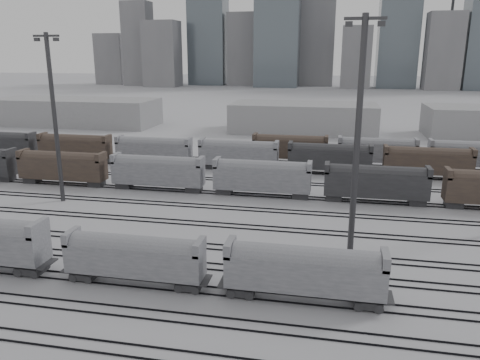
# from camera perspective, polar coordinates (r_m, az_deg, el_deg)

# --- Properties ---
(ground) EXTENTS (900.00, 900.00, 0.00)m
(ground) POSITION_cam_1_polar(r_m,az_deg,el_deg) (46.66, -13.65, -12.69)
(ground) COLOR silver
(ground) RESTS_ON ground
(tracks) EXTENTS (220.00, 71.50, 0.16)m
(tracks) POSITION_cam_1_polar(r_m,az_deg,el_deg) (61.46, -6.84, -5.30)
(tracks) COLOR black
(tracks) RESTS_ON ground
(hopper_car_b) EXTENTS (13.50, 2.68, 4.83)m
(hopper_car_b) POSITION_cam_1_polar(r_m,az_deg,el_deg) (45.97, -12.74, -8.94)
(hopper_car_b) COLOR #252528
(hopper_car_b) RESTS_ON ground
(hopper_car_c) EXTENTS (14.15, 2.81, 5.06)m
(hopper_car_c) POSITION_cam_1_polar(r_m,az_deg,el_deg) (42.32, 7.87, -10.67)
(hopper_car_c) COLOR #252528
(hopper_car_c) RESTS_ON ground
(light_mast_b) EXTENTS (3.89, 0.62, 24.30)m
(light_mast_b) POSITION_cam_1_polar(r_m,az_deg,el_deg) (72.81, -21.70, 7.35)
(light_mast_b) COLOR #343437
(light_mast_b) RESTS_ON ground
(light_mast_c) EXTENTS (4.03, 0.65, 25.21)m
(light_mast_c) POSITION_cam_1_polar(r_m,az_deg,el_deg) (49.26, 14.15, 5.26)
(light_mast_c) COLOR #343437
(light_mast_c) RESTS_ON ground
(bg_string_near) EXTENTS (151.00, 3.00, 5.60)m
(bg_string_near) POSITION_cam_1_polar(r_m,az_deg,el_deg) (72.33, 2.71, 0.20)
(bg_string_near) COLOR gray
(bg_string_near) RESTS_ON ground
(bg_string_mid) EXTENTS (151.00, 3.00, 5.60)m
(bg_string_mid) POSITION_cam_1_polar(r_m,az_deg,el_deg) (87.12, 10.85, 2.53)
(bg_string_mid) COLOR #252528
(bg_string_mid) RESTS_ON ground
(bg_string_far) EXTENTS (66.00, 3.00, 5.60)m
(bg_string_far) POSITION_cam_1_polar(r_m,az_deg,el_deg) (96.47, 21.38, 2.97)
(bg_string_far) COLOR #4C3D30
(bg_string_far) RESTS_ON ground
(warehouse_left) EXTENTS (50.00, 18.00, 8.00)m
(warehouse_left) POSITION_cam_1_polar(r_m,az_deg,el_deg) (154.61, -19.37, 7.85)
(warehouse_left) COLOR #9F9FA1
(warehouse_left) RESTS_ON ground
(warehouse_mid) EXTENTS (40.00, 18.00, 8.00)m
(warehouse_mid) POSITION_cam_1_polar(r_m,az_deg,el_deg) (133.51, 7.74, 7.53)
(warehouse_mid) COLOR #9F9FA1
(warehouse_mid) RESTS_ON ground
(skyline) EXTENTS (316.00, 22.40, 95.00)m
(skyline) POSITION_cam_1_polar(r_m,az_deg,el_deg) (317.46, 10.49, 17.34)
(skyline) COLOR gray
(skyline) RESTS_ON ground
(crane_left) EXTENTS (42.00, 1.80, 100.00)m
(crane_left) POSITION_cam_1_polar(r_m,az_deg,el_deg) (347.19, 3.77, 21.10)
(crane_left) COLOR #343437
(crane_left) RESTS_ON ground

